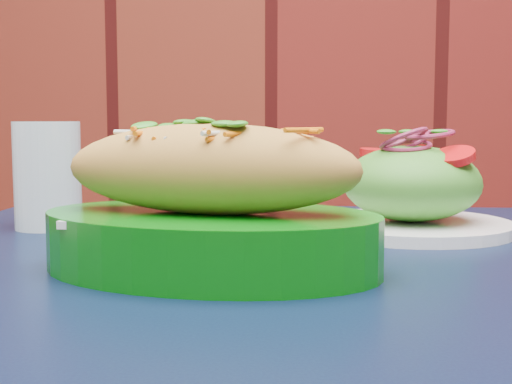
# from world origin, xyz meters

# --- Properties ---
(cafe_table) EXTENTS (0.85, 0.85, 0.75)m
(cafe_table) POSITION_xyz_m (0.16, 1.86, 0.66)
(cafe_table) COLOR black
(cafe_table) RESTS_ON ground
(banh_mi_basket) EXTENTS (0.30, 0.21, 0.13)m
(banh_mi_basket) POSITION_xyz_m (0.09, 1.82, 0.80)
(banh_mi_basket) COLOR #06630B
(banh_mi_basket) RESTS_ON cafe_table
(salad_plate) EXTENTS (0.22, 0.22, 0.11)m
(salad_plate) POSITION_xyz_m (0.27, 2.05, 0.79)
(salad_plate) COLOR white
(salad_plate) RESTS_ON cafe_table
(water_glass) EXTENTS (0.07, 0.07, 0.12)m
(water_glass) POSITION_xyz_m (-0.14, 2.01, 0.81)
(water_glass) COLOR silver
(water_glass) RESTS_ON cafe_table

